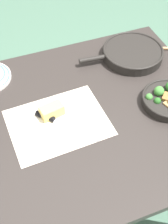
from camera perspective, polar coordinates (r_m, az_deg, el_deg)
ground_plane at (r=1.97m, az=-0.00°, el=-15.47°), size 14.00×14.00×0.00m
dining_table_red at (r=1.38m, az=-0.00°, el=-2.93°), size 1.14×0.96×0.78m
skillet_eggs at (r=1.59m, az=8.83°, el=10.62°), size 0.42×0.30×0.05m
wooden_spoon at (r=1.68m, az=13.68°, el=11.29°), size 0.35×0.17×0.02m
parchment_sheet at (r=1.29m, az=-4.78°, el=-1.89°), size 0.41×0.32×0.00m
grater_knife at (r=1.28m, az=-4.78°, el=-1.81°), size 0.22×0.23×0.02m
cheese_block at (r=1.30m, az=-5.90°, el=0.18°), size 0.10×0.07×0.05m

